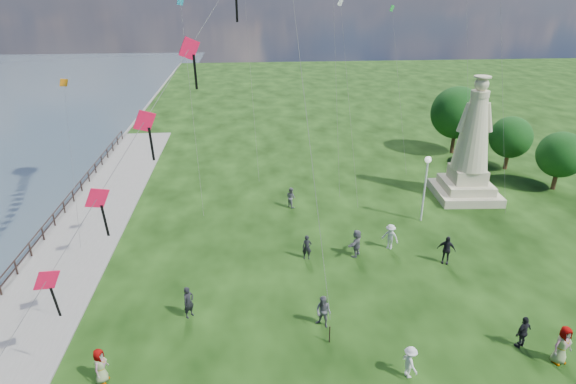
{
  "coord_description": "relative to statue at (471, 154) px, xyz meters",
  "views": [
    {
      "loc": [
        -2.92,
        -14.47,
        15.3
      ],
      "look_at": [
        -1.0,
        8.0,
        5.5
      ],
      "focal_mm": 30.0,
      "sensor_mm": 36.0,
      "label": 1
    }
  ],
  "objects": [
    {
      "name": "waterfront",
      "position": [
        -28.97,
        -9.6,
        -3.58
      ],
      "size": [
        200.0,
        200.0,
        1.51
      ],
      "color": "#2E3946",
      "rests_on": "ground"
    },
    {
      "name": "statue",
      "position": [
        0.0,
        0.0,
        0.0
      ],
      "size": [
        4.83,
        4.83,
        9.31
      ],
      "rotation": [
        0.0,
        0.0,
        -0.06
      ],
      "color": "beige",
      "rests_on": "ground"
    },
    {
      "name": "lamppost",
      "position": [
        -4.76,
        -3.75,
        -0.1
      ],
      "size": [
        0.44,
        0.44,
        4.74
      ],
      "color": "silver",
      "rests_on": "ground"
    },
    {
      "name": "tree_row",
      "position": [
        4.9,
        7.19,
        0.02
      ],
      "size": [
        8.86,
        13.8,
        6.5
      ],
      "color": "#382314",
      "rests_on": "ground"
    },
    {
      "name": "person_0",
      "position": [
        -19.88,
        -13.12,
        -2.67
      ],
      "size": [
        0.72,
        0.73,
        1.69
      ],
      "primitive_type": "imported",
      "rotation": [
        0.0,
        0.0,
        0.82
      ],
      "color": "black",
      "rests_on": "ground"
    },
    {
      "name": "person_1",
      "position": [
        -13.35,
        -14.43,
        -2.68
      ],
      "size": [
        0.95,
        0.9,
        1.67
      ],
      "primitive_type": "imported",
      "rotation": [
        0.0,
        0.0,
        -0.67
      ],
      "color": "#595960",
      "rests_on": "ground"
    },
    {
      "name": "person_2",
      "position": [
        -10.24,
        -17.96,
        -2.77
      ],
      "size": [
        0.75,
        1.07,
        1.5
      ],
      "primitive_type": "imported",
      "rotation": [
        0.0,
        0.0,
        1.85
      ],
      "color": "silver",
      "rests_on": "ground"
    },
    {
      "name": "person_3",
      "position": [
        -4.55,
        -16.62,
        -2.69
      ],
      "size": [
        1.08,
        0.85,
        1.64
      ],
      "primitive_type": "imported",
      "rotation": [
        0.0,
        0.0,
        3.58
      ],
      "color": "black",
      "rests_on": "ground"
    },
    {
      "name": "person_4",
      "position": [
        -3.41,
        -17.7,
        -2.58
      ],
      "size": [
        1.02,
        0.76,
        1.86
      ],
      "primitive_type": "imported",
      "rotation": [
        0.0,
        0.0,
        0.24
      ],
      "color": "#595960",
      "rests_on": "ground"
    },
    {
      "name": "person_6",
      "position": [
        -13.38,
        -8.15,
        -2.75
      ],
      "size": [
        0.6,
        0.42,
        1.54
      ],
      "primitive_type": "imported",
      "rotation": [
        0.0,
        0.0,
        -0.1
      ],
      "color": "black",
      "rests_on": "ground"
    },
    {
      "name": "person_7",
      "position": [
        -13.67,
        -0.76,
        -2.74
      ],
      "size": [
        0.81,
        0.88,
        1.55
      ],
      "primitive_type": "imported",
      "rotation": [
        0.0,
        0.0,
        2.19
      ],
      "color": "#595960",
      "rests_on": "ground"
    },
    {
      "name": "person_8",
      "position": [
        -8.07,
        -7.39,
        -2.69
      ],
      "size": [
        1.19,
        1.09,
        1.66
      ],
      "primitive_type": "imported",
      "rotation": [
        0.0,
        0.0,
        -0.66
      ],
      "color": "silver",
      "rests_on": "ground"
    },
    {
      "name": "person_9",
      "position": [
        -5.25,
        -9.33,
        -2.63
      ],
      "size": [
        1.17,
        0.93,
        1.78
      ],
      "primitive_type": "imported",
      "rotation": [
        0.0,
        0.0,
        -0.45
      ],
      "color": "black",
      "rests_on": "ground"
    },
    {
      "name": "person_10",
      "position": [
        -23.07,
        -17.14,
        -2.7
      ],
      "size": [
        0.67,
        0.89,
        1.63
      ],
      "primitive_type": "imported",
      "rotation": [
        0.0,
        0.0,
        1.32
      ],
      "color": "#595960",
      "rests_on": "ground"
    },
    {
      "name": "person_11",
      "position": [
        -10.35,
        -8.06,
        -2.64
      ],
      "size": [
        1.5,
        1.73,
        1.74
      ],
      "primitive_type": "imported",
      "rotation": [
        0.0,
        0.0,
        4.1
      ],
      "color": "#595960",
      "rests_on": "ground"
    },
    {
      "name": "red_kite_train",
      "position": [
        -20.94,
        -14.01,
        6.31
      ],
      "size": [
        10.54,
        9.35,
        15.94
      ],
      "color": "black",
      "rests_on": "ground"
    },
    {
      "name": "small_kites",
      "position": [
        -10.72,
        3.97,
        10.05
      ],
      "size": [
        30.33,
        15.88,
        26.06
      ],
      "color": "teal",
      "rests_on": "ground"
    }
  ]
}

